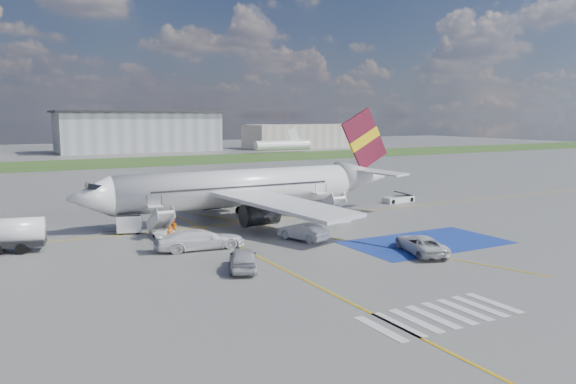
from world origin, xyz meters
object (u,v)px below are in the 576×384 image
gpu_cart (129,225)px  car_silver_a (243,259)px  airliner (250,187)px  van_white_a (421,241)px  car_silver_b (303,231)px  van_white_b (200,236)px  belt_loader (399,199)px

gpu_cart → car_silver_a: size_ratio=0.51×
airliner → car_silver_a: size_ratio=7.61×
van_white_a → car_silver_b: bearing=-35.5°
van_white_b → van_white_a: bearing=-116.7°
belt_loader → car_silver_b: car_silver_b is taller
gpu_cart → van_white_a: bearing=-28.7°
airliner → van_white_a: bearing=-74.8°
belt_loader → car_silver_b: size_ratio=1.01×
car_silver_b → airliner: bearing=-110.6°
gpu_cart → van_white_a: 26.65m
gpu_cart → car_silver_b: size_ratio=0.52×
car_silver_a → van_white_b: bearing=-63.5°
van_white_a → gpu_cart: bearing=-25.7°
car_silver_a → van_white_a: (14.67, -2.20, 0.14)m
gpu_cart → car_silver_b: (12.82, -10.28, -0.04)m
car_silver_a → van_white_a: bearing=-166.2°
car_silver_a → van_white_b: van_white_b is taller
airliner → van_white_a: size_ratio=7.18×
airliner → van_white_a: (5.57, -20.48, -2.43)m
gpu_cart → belt_loader: gpu_cart is taller
gpu_cart → car_silver_a: (4.18, -16.63, -0.00)m
airliner → gpu_cart: (-13.28, -1.65, -2.57)m
belt_loader → car_silver_b: (-21.95, -13.17, 0.43)m
gpu_cart → van_white_b: bearing=-52.0°
car_silver_b → van_white_b: (-9.17, 1.15, 0.31)m
car_silver_b → van_white_b: size_ratio=0.85×
car_silver_b → car_silver_a: bearing=18.0°
belt_loader → van_white_b: (-31.12, -12.02, 0.74)m
car_silver_a → van_white_b: 7.52m
gpu_cart → car_silver_a: bearing=-59.6°
belt_loader → car_silver_a: (-30.58, -19.51, 0.47)m
belt_loader → van_white_a: bearing=-131.8°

